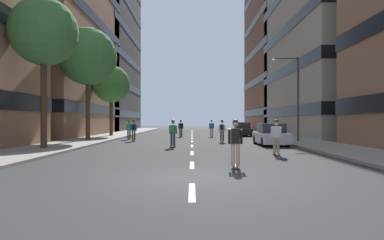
% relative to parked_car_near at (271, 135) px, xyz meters
% --- Properties ---
extents(ground_plane, '(147.27, 147.27, 0.00)m').
position_rel_parked_car_near_xyz_m(ground_plane, '(-5.50, 10.84, -0.70)').
color(ground_plane, '#333335').
extents(sidewalk_left, '(3.83, 67.50, 0.14)m').
position_rel_parked_car_near_xyz_m(sidewalk_left, '(-14.11, 13.91, -0.63)').
color(sidewalk_left, '#9E9991').
rests_on(sidewalk_left, ground_plane).
extents(sidewalk_right, '(3.83, 67.50, 0.14)m').
position_rel_parked_car_near_xyz_m(sidewalk_right, '(3.12, 13.91, -0.63)').
color(sidewalk_right, '#9E9991').
rests_on(sidewalk_right, ground_plane).
extents(lane_markings, '(0.16, 57.20, 0.01)m').
position_rel_parked_car_near_xyz_m(lane_markings, '(-5.50, 11.80, -0.70)').
color(lane_markings, silver).
rests_on(lane_markings, ground_plane).
extents(building_left_far, '(14.79, 24.07, 31.98)m').
position_rel_parked_car_near_xyz_m(building_left_far, '(-23.36, 34.85, 15.38)').
color(building_left_far, '#4C4744').
rests_on(building_left_far, ground_plane).
extents(building_right_mid, '(14.79, 22.45, 27.45)m').
position_rel_parked_car_near_xyz_m(building_right_mid, '(12.37, 15.12, 13.11)').
color(building_right_mid, '#B2A893').
rests_on(building_right_mid, ground_plane).
extents(building_right_far, '(14.79, 21.15, 35.63)m').
position_rel_parked_car_near_xyz_m(building_right_far, '(12.37, 34.85, 17.21)').
color(building_right_far, brown).
rests_on(building_right_far, ground_plane).
extents(parked_car_near, '(1.82, 4.40, 1.52)m').
position_rel_parked_car_near_xyz_m(parked_car_near, '(0.00, 0.00, 0.00)').
color(parked_car_near, silver).
rests_on(parked_car_near, ground_plane).
extents(parked_car_mid, '(1.82, 4.40, 1.52)m').
position_rel_parked_car_near_xyz_m(parked_car_mid, '(0.00, 14.20, 0.00)').
color(parked_car_mid, black).
rests_on(parked_car_mid, ground_plane).
extents(street_tree_near, '(3.92, 3.92, 8.72)m').
position_rel_parked_car_near_xyz_m(street_tree_near, '(-14.11, -4.04, 6.15)').
color(street_tree_near, '#4C3823').
rests_on(street_tree_near, sidewalk_left).
extents(street_tree_mid, '(3.96, 3.96, 7.45)m').
position_rel_parked_car_near_xyz_m(street_tree_mid, '(-14.11, 12.70, 4.88)').
color(street_tree_mid, '#4C3823').
rests_on(street_tree_mid, sidewalk_left).
extents(street_tree_far, '(4.75, 4.75, 9.26)m').
position_rel_parked_car_near_xyz_m(street_tree_far, '(-14.11, 4.46, 6.30)').
color(street_tree_far, '#4C3823').
rests_on(street_tree_far, sidewalk_left).
extents(streetlamp_right, '(2.13, 0.30, 6.50)m').
position_rel_parked_car_near_xyz_m(streetlamp_right, '(2.37, 2.68, 3.44)').
color(streetlamp_right, '#3F3F44').
rests_on(streetlamp_right, sidewalk_right).
extents(skater_0, '(0.57, 0.92, 1.78)m').
position_rel_parked_car_near_xyz_m(skater_0, '(-10.33, 4.44, 0.32)').
color(skater_0, brown).
rests_on(skater_0, ground_plane).
extents(skater_1, '(0.56, 0.92, 1.78)m').
position_rel_parked_car_near_xyz_m(skater_1, '(-3.13, 3.12, 0.32)').
color(skater_1, brown).
rests_on(skater_1, ground_plane).
extents(skater_2, '(0.57, 0.92, 1.78)m').
position_rel_parked_car_near_xyz_m(skater_2, '(-11.24, 7.34, 0.29)').
color(skater_2, brown).
rests_on(skater_2, ground_plane).
extents(skater_3, '(0.54, 0.91, 1.78)m').
position_rel_parked_car_near_xyz_m(skater_3, '(-3.46, 11.74, 0.32)').
color(skater_3, brown).
rests_on(skater_3, ground_plane).
extents(skater_4, '(0.57, 0.92, 1.78)m').
position_rel_parked_car_near_xyz_m(skater_4, '(-6.72, -2.07, 0.32)').
color(skater_4, brown).
rests_on(skater_4, ground_plane).
extents(skater_5, '(0.54, 0.91, 1.78)m').
position_rel_parked_car_near_xyz_m(skater_5, '(-1.33, -7.01, 0.29)').
color(skater_5, brown).
rests_on(skater_5, ground_plane).
extents(skater_6, '(0.57, 0.92, 1.78)m').
position_rel_parked_car_near_xyz_m(skater_6, '(-6.66, 11.76, 0.29)').
color(skater_6, brown).
rests_on(skater_6, ground_plane).
extents(skater_7, '(0.55, 0.92, 1.78)m').
position_rel_parked_car_near_xyz_m(skater_7, '(-3.91, -11.50, 0.29)').
color(skater_7, brown).
rests_on(skater_7, ground_plane).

